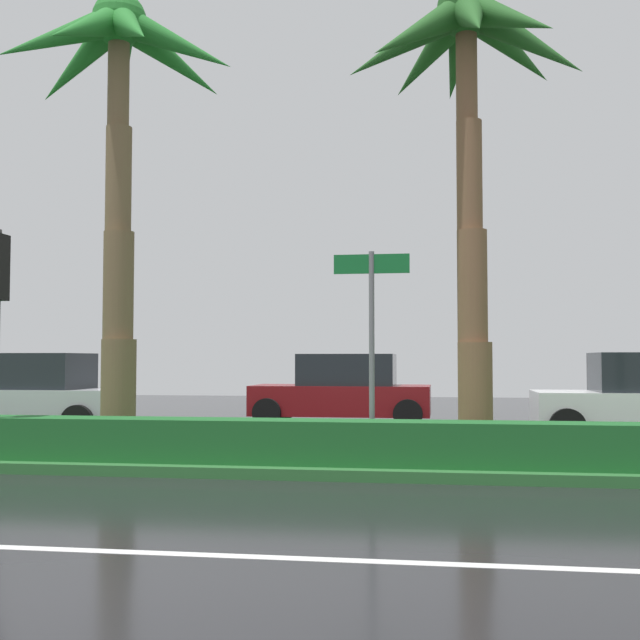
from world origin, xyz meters
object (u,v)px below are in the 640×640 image
Objects in this scene: street_name_sign at (372,325)px; palm_tree_centre at (466,75)px; car_in_traffic_leading at (27,395)px; palm_tree_centre_left at (118,92)px; car_in_traffic_second at (343,391)px.

palm_tree_centre is at bearing 30.06° from street_name_sign.
palm_tree_centre is 1.70× the size of car_in_traffic_leading.
street_name_sign reaches higher than car_in_traffic_leading.
palm_tree_centre_left is 7.27m from car_in_traffic_leading.
palm_tree_centre_left is at bearing 167.85° from street_name_sign.
palm_tree_centre reaches higher than car_in_traffic_leading.
car_in_traffic_leading and car_in_traffic_second have the same top height.
street_name_sign is at bearing -12.15° from palm_tree_centre_left.
street_name_sign is at bearing 100.02° from car_in_traffic_second.
car_in_traffic_leading is at bearing 27.06° from car_in_traffic_second.
car_in_traffic_second is (6.44, 3.29, 0.00)m from car_in_traffic_leading.
palm_tree_centre is 9.16m from car_in_traffic_second.
car_in_traffic_second is (-1.39, 7.86, -1.25)m from street_name_sign.
street_name_sign is (4.29, -0.92, -3.96)m from palm_tree_centre_left.
street_name_sign is 8.08m from car_in_traffic_second.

